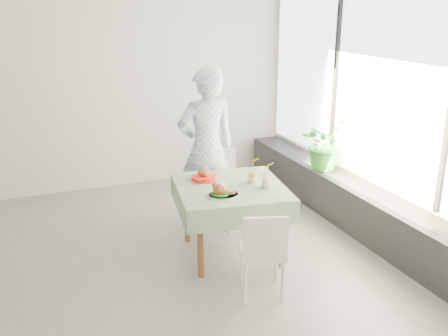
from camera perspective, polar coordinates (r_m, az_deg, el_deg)
name	(u,v)px	position (r m, az deg, el deg)	size (l,w,h in m)	color
floor	(111,278)	(4.89, -12.76, -12.18)	(6.00, 6.00, 0.00)	slate
wall_back	(70,88)	(6.80, -17.24, 8.68)	(6.00, 0.02, 2.80)	silver
wall_front	(195,274)	(2.07, -3.33, -12.03)	(6.00, 0.02, 2.80)	silver
wall_right	(387,107)	(5.60, 18.08, 6.68)	(0.02, 5.00, 2.80)	silver
window_pane	(387,83)	(5.54, 18.10, 9.19)	(0.01, 4.80, 2.18)	#D1E0F9
window_ledge	(362,209)	(5.81, 15.44, -4.59)	(0.40, 4.80, 0.50)	black
cafe_table	(231,212)	(5.00, 0.75, -5.08)	(1.19, 1.19, 0.74)	brown
chair_far	(215,204)	(5.69, -1.01, -4.10)	(0.57, 0.57, 0.89)	white
chair_near	(262,268)	(4.45, 4.34, -11.31)	(0.48, 0.48, 0.80)	white
diner	(206,148)	(5.55, -2.03, 2.25)	(0.66, 0.43, 1.82)	#87AFD8
main_dish	(222,191)	(4.62, -0.26, -2.65)	(0.30, 0.30, 0.15)	white
juice_cup_orange	(252,177)	(4.95, 3.24, -0.98)	(0.10, 0.10, 0.29)	white
juice_cup_lemonade	(267,181)	(4.84, 4.89, -1.53)	(0.10, 0.10, 0.28)	white
second_dish	(204,176)	(5.05, -2.31, -0.95)	(0.26, 0.26, 0.12)	red
potted_plant	(324,143)	(6.19, 11.41, 2.79)	(0.58, 0.51, 0.65)	#257126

